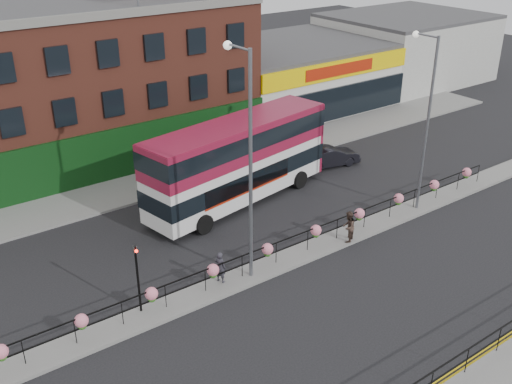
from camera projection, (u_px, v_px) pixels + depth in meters
ground at (292, 259)px, 29.60m from camera, size 120.00×120.00×0.00m
north_pavement at (173, 177)px, 38.29m from camera, size 60.00×4.00×0.15m
median at (292, 257)px, 29.57m from camera, size 60.00×1.60×0.15m
yellow_line_inner at (455, 369)px, 22.54m from camera, size 60.00×0.10×0.01m
yellow_line_outer at (459, 372)px, 22.41m from camera, size 60.00×0.10×0.01m
brick_building at (57, 83)px, 39.76m from camera, size 25.00×12.21×10.30m
supermarket at (290, 75)px, 51.46m from camera, size 15.00×12.25×5.30m
warehouse_east at (405, 47)px, 59.18m from camera, size 14.50×12.00×6.30m
median_railing at (292, 240)px, 29.15m from camera, size 30.04×0.56×1.23m
south_railing at (432, 378)px, 20.77m from camera, size 20.04×0.05×1.12m
double_decker_bus at (239, 154)px, 34.04m from camera, size 12.49×4.95×4.93m
car at (329, 157)px, 39.86m from camera, size 3.05×4.65×1.35m
pedestrian_a at (220, 267)px, 27.21m from camera, size 0.83×0.78×1.55m
pedestrian_b at (348, 227)px, 30.50m from camera, size 1.37×1.34×1.68m
lamp_column_west at (247, 148)px, 25.50m from camera, size 0.38×1.86×10.61m
lamp_column_east at (425, 110)px, 31.96m from camera, size 0.35×1.71×9.75m
traffic_light_median at (137, 265)px, 24.55m from camera, size 0.15×0.28×3.65m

